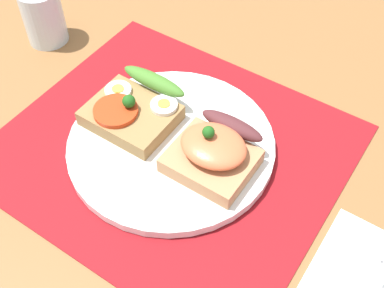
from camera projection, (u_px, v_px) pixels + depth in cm
name	position (u px, v px, depth cm)	size (l,w,h in cm)	color
ground_plane	(172.00, 157.00, 61.15)	(120.00, 90.00, 3.20)	brown
placemat	(171.00, 148.00, 59.80)	(39.20, 34.78, 0.30)	maroon
plate	(171.00, 144.00, 59.24)	(24.75, 24.75, 1.16)	white
sandwich_egg_tomato	(135.00, 108.00, 60.30)	(10.34, 9.95, 4.20)	olive
sandwich_salmon	(213.00, 152.00, 55.13)	(9.32, 9.42, 5.60)	tan
napkin	(377.00, 285.00, 48.47)	(12.82, 12.71, 0.60)	white
fork	(380.00, 281.00, 48.24)	(1.62, 13.81, 0.32)	#B7B7BC
drinking_glass	(43.00, 16.00, 70.39)	(5.80, 5.80, 8.11)	silver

